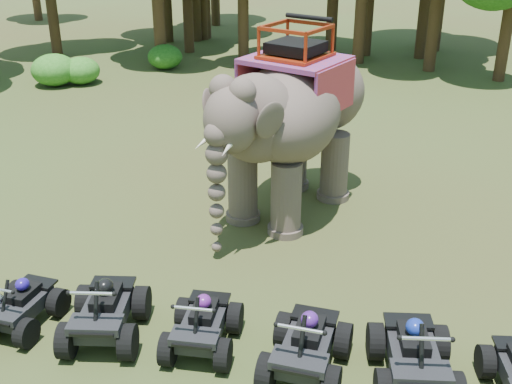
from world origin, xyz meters
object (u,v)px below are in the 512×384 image
elephant (292,120)px  atv_1 (104,305)px  atv_4 (415,348)px  atv_0 (20,299)px  atv_2 (202,318)px  atv_3 (307,339)px

elephant → atv_1: bearing=-89.5°
atv_4 → atv_0: bearing=170.8°
atv_2 → atv_1: bearing=179.2°
atv_2 → atv_0: bearing=178.8°
atv_1 → atv_2: 1.83m
atv_0 → atv_2: bearing=7.3°
elephant → atv_1: elephant is taller
elephant → atv_3: (1.09, -6.24, -1.73)m
atv_2 → atv_4: size_ratio=0.89×
atv_3 → atv_4: (1.76, 0.06, 0.02)m
atv_0 → atv_2: 3.51m
atv_3 → atv_4: 1.76m
atv_1 → atv_3: (3.72, -0.34, -0.01)m
atv_1 → atv_4: 5.49m
atv_2 → atv_4: (3.66, -0.28, 0.08)m
atv_2 → elephant: bearing=81.4°
atv_1 → atv_2: bearing=-7.7°
atv_3 → atv_4: bearing=8.4°
atv_4 → atv_1: bearing=170.3°
atv_2 → atv_4: 3.67m
atv_3 → atv_4: size_ratio=0.98×
elephant → atv_2: size_ratio=3.45×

